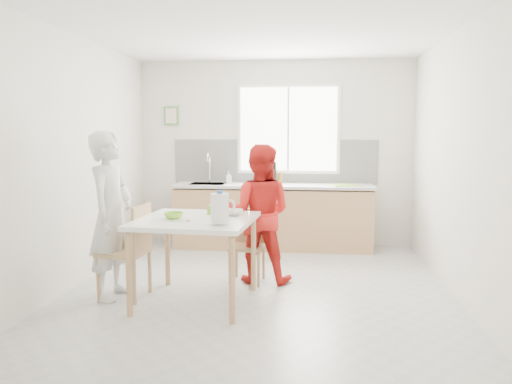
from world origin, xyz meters
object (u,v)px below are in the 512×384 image
person_red (259,214)px  wine_bottle_b (268,173)px  person_white (111,215)px  wine_bottle_a (274,173)px  chair_left (131,247)px  chair_far (248,242)px  dining_table (195,227)px  milk_jug (220,208)px  bowl_green (174,216)px  bowl_white (232,212)px

person_red → wine_bottle_b: 1.82m
person_white → wine_bottle_a: size_ratio=5.22×
person_white → chair_left: bearing=-90.0°
chair_far → person_white: person_white is taller
dining_table → chair_far: 0.93m
person_red → milk_jug: 1.13m
person_white → wine_bottle_b: (1.35, 2.49, 0.23)m
chair_left → bowl_green: 0.59m
chair_left → wine_bottle_b: bearing=159.9°
dining_table → wine_bottle_a: wine_bottle_a is taller
chair_far → person_white: bearing=-146.5°
person_white → bowl_green: bearing=-94.2°
bowl_green → wine_bottle_a: wine_bottle_a is taller
person_white → person_red: 1.58m
person_red → bowl_green: 1.10m
person_white → bowl_white: person_white is taller
bowl_green → milk_jug: (0.50, -0.27, 0.13)m
wine_bottle_b → chair_left: bearing=-114.7°
milk_jug → person_red: bearing=82.1°
person_red → bowl_white: 0.60m
chair_left → wine_bottle_a: (1.26, 2.40, 0.56)m
dining_table → person_red: size_ratio=0.76×
dining_table → bowl_green: bearing=-170.6°
chair_left → bowl_green: size_ratio=5.10×
person_white → wine_bottle_b: bearing=-23.8°
chair_left → wine_bottle_a: bearing=157.0°
bowl_green → milk_jug: milk_jug is taller
wine_bottle_a → person_white: bearing=-121.4°
dining_table → person_white: 0.88m
dining_table → milk_jug: 0.49m
dining_table → wine_bottle_b: size_ratio=3.89×
chair_left → person_red: (1.22, 0.72, 0.24)m
bowl_green → wine_bottle_a: size_ratio=0.58×
milk_jug → person_white: bearing=166.9°
chair_far → bowl_white: size_ratio=3.61×
dining_table → person_red: (0.54, 0.77, 0.02)m
wine_bottle_a → wine_bottle_b: 0.15m
wine_bottle_b → dining_table: bearing=-100.6°
milk_jug → wine_bottle_b: (0.18, 2.87, 0.08)m
chair_left → chair_far: bearing=128.3°
wine_bottle_a → dining_table: bearing=-103.3°
milk_jug → dining_table: bearing=139.2°
chair_far → wine_bottle_b: size_ratio=2.67×
person_red → milk_jug: size_ratio=5.30×
chair_far → wine_bottle_b: 1.89m
person_white → bowl_white: bearing=-78.0°
dining_table → milk_jug: (0.30, -0.31, 0.24)m
chair_far → wine_bottle_a: wine_bottle_a is taller
chair_left → person_white: (-0.20, 0.02, 0.31)m
milk_jug → wine_bottle_a: wine_bottle_a is taller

